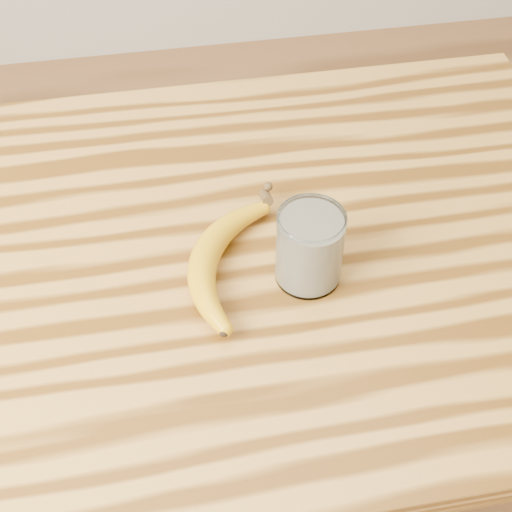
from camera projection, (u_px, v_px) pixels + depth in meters
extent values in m
plane|color=#956238|center=(230.00, 511.00, 1.66)|extent=(4.00, 4.00, 0.00)
cube|color=#AE7832|center=(214.00, 259.00, 1.01)|extent=(1.20, 0.80, 0.04)
cylinder|color=brown|center=(436.00, 251.00, 1.63)|extent=(0.06, 0.06, 0.86)
cylinder|color=white|center=(310.00, 247.00, 0.92)|extent=(0.09, 0.09, 0.11)
torus|color=white|center=(312.00, 218.00, 0.88)|extent=(0.09, 0.09, 0.00)
cylinder|color=beige|center=(309.00, 249.00, 0.92)|extent=(0.08, 0.08, 0.10)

